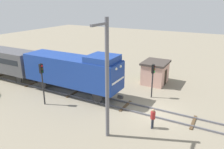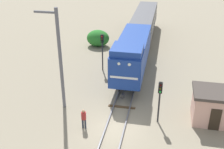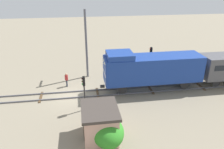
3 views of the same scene
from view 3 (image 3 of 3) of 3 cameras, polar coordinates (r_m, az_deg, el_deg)
ground_plane at (r=25.08m, az=-10.98°, el=-5.39°), size 113.13×113.13×0.00m
railway_track at (r=25.04m, az=-11.00°, el=-5.24°), size 2.40×75.42×0.16m
locomotive at (r=25.11m, az=10.24°, el=1.72°), size 2.90×11.60×4.60m
traffic_signal_near at (r=21.03m, az=-7.32°, el=-3.29°), size 0.32×0.34×3.60m
traffic_signal_mid at (r=28.40m, az=10.04°, el=4.55°), size 0.32×0.34×4.14m
worker_near_track at (r=26.81m, az=-11.80°, el=-1.11°), size 0.38×0.38×1.70m
catenary_mast at (r=28.05m, az=-6.76°, el=8.25°), size 1.94×0.28×8.76m
relay_hut at (r=17.98m, az=-3.16°, el=-12.45°), size 3.50×2.90×2.74m
bush_near at (r=33.95m, az=20.52°, el=3.39°), size 3.06×2.50×2.22m
bush_mid at (r=17.47m, az=-1.06°, el=-14.81°), size 3.03×2.48×2.21m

